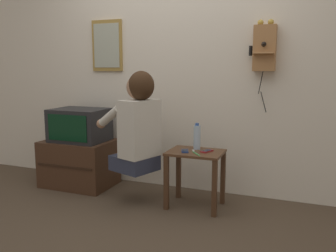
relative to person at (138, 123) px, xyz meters
The scene contains 12 objects.
ground_plane 0.89m from the person, 64.35° to the right, with size 14.00×14.00×0.00m, color #4C3D2D.
wall_back 0.81m from the person, 71.49° to the left, with size 6.80×0.05×2.55m.
side_table 0.65m from the person, 12.89° to the left, with size 0.49×0.37×0.52m.
person is the anchor object (origin of this frame).
tv_stand 1.01m from the person, 163.27° to the left, with size 0.73×0.52×0.49m.
television 0.84m from the person, 163.14° to the left, with size 0.56×0.43×0.34m.
wall_phone_antique 1.33m from the person, 26.53° to the left, with size 0.24×0.19×0.83m.
framed_picture 1.11m from the person, 138.52° to the left, with size 0.36×0.03×0.54m.
cell_phone_held 0.50m from the person, ahead, with size 0.10×0.14×0.01m.
cell_phone_spare 0.67m from the person, 12.56° to the left, with size 0.10×0.14×0.01m.
water_bottle 0.55m from the person, 21.93° to the left, with size 0.06×0.06×0.24m.
toothbrush 0.59m from the person, ahead, with size 0.11×0.13×0.02m.
Camera 1 is at (1.21, -2.44, 1.25)m, focal length 38.00 mm.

